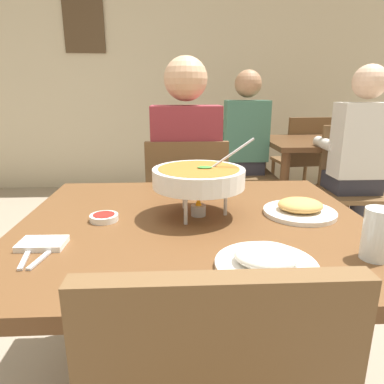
% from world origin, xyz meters
% --- Properties ---
extents(cafe_rear_partition, '(10.00, 0.10, 3.00)m').
position_xyz_m(cafe_rear_partition, '(0.00, 3.21, 1.50)').
color(cafe_rear_partition, beige).
rests_on(cafe_rear_partition, ground_plane).
extents(picture_frame_hung, '(0.44, 0.03, 0.56)m').
position_xyz_m(picture_frame_hung, '(-1.03, 3.15, 1.83)').
color(picture_frame_hung, '#4C3823').
extents(dining_table_main, '(1.11, 0.98, 0.74)m').
position_xyz_m(dining_table_main, '(0.00, 0.00, 0.63)').
color(dining_table_main, brown).
rests_on(dining_table_main, ground_plane).
extents(chair_diner_main, '(0.44, 0.44, 0.90)m').
position_xyz_m(chair_diner_main, '(-0.00, 0.77, 0.51)').
color(chair_diner_main, brown).
rests_on(chair_diner_main, ground_plane).
extents(diner_main, '(0.40, 0.45, 1.31)m').
position_xyz_m(diner_main, '(0.00, 0.81, 0.75)').
color(diner_main, '#2D2D38').
rests_on(diner_main, ground_plane).
extents(curry_bowl, '(0.33, 0.30, 0.26)m').
position_xyz_m(curry_bowl, '(0.02, 0.04, 0.87)').
color(curry_bowl, silver).
rests_on(curry_bowl, dining_table_main).
extents(rice_plate, '(0.24, 0.24, 0.06)m').
position_xyz_m(rice_plate, '(0.15, -0.33, 0.76)').
color(rice_plate, white).
rests_on(rice_plate, dining_table_main).
extents(appetizer_plate, '(0.24, 0.24, 0.06)m').
position_xyz_m(appetizer_plate, '(0.36, 0.03, 0.76)').
color(appetizer_plate, white).
rests_on(appetizer_plate, dining_table_main).
extents(sauce_dish, '(0.09, 0.09, 0.02)m').
position_xyz_m(sauce_dish, '(-0.29, 0.01, 0.75)').
color(sauce_dish, white).
rests_on(sauce_dish, dining_table_main).
extents(napkin_folded, '(0.12, 0.08, 0.02)m').
position_xyz_m(napkin_folded, '(-0.42, -0.18, 0.75)').
color(napkin_folded, white).
rests_on(napkin_folded, dining_table_main).
extents(fork_utensil, '(0.04, 0.17, 0.01)m').
position_xyz_m(fork_utensil, '(-0.44, -0.23, 0.74)').
color(fork_utensil, silver).
rests_on(fork_utensil, dining_table_main).
extents(spoon_utensil, '(0.04, 0.17, 0.01)m').
position_xyz_m(spoon_utensil, '(-0.39, -0.23, 0.74)').
color(spoon_utensil, silver).
rests_on(spoon_utensil, dining_table_main).
extents(drink_glass, '(0.07, 0.07, 0.13)m').
position_xyz_m(drink_glass, '(0.43, -0.29, 0.80)').
color(drink_glass, silver).
rests_on(drink_glass, dining_table_main).
extents(dining_table_far, '(1.00, 0.80, 0.74)m').
position_xyz_m(dining_table_far, '(1.23, 1.86, 0.61)').
color(dining_table_far, '#51331C').
rests_on(dining_table_far, ground_plane).
extents(chair_bg_left, '(0.44, 0.44, 0.90)m').
position_xyz_m(chair_bg_left, '(0.57, 1.96, 0.51)').
color(chair_bg_left, brown).
rests_on(chair_bg_left, ground_plane).
extents(chair_bg_middle, '(0.47, 0.47, 0.90)m').
position_xyz_m(chair_bg_middle, '(1.24, 1.35, 0.51)').
color(chair_bg_middle, brown).
rests_on(chair_bg_middle, ground_plane).
extents(chair_bg_right, '(0.47, 0.47, 0.90)m').
position_xyz_m(chair_bg_right, '(0.68, 2.36, 0.51)').
color(chair_bg_right, brown).
rests_on(chair_bg_right, ground_plane).
extents(chair_bg_corner, '(0.48, 0.48, 0.90)m').
position_xyz_m(chair_bg_corner, '(1.24, 2.39, 0.51)').
color(chair_bg_corner, brown).
rests_on(chair_bg_corner, ground_plane).
extents(patron_bg_left, '(0.40, 0.45, 1.31)m').
position_xyz_m(patron_bg_left, '(0.54, 1.91, 0.75)').
color(patron_bg_left, '#2D2D38').
rests_on(patron_bg_left, ground_plane).
extents(patron_bg_middle, '(0.40, 0.45, 1.31)m').
position_xyz_m(patron_bg_middle, '(1.21, 1.27, 0.75)').
color(patron_bg_middle, '#2D2D38').
rests_on(patron_bg_middle, ground_plane).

